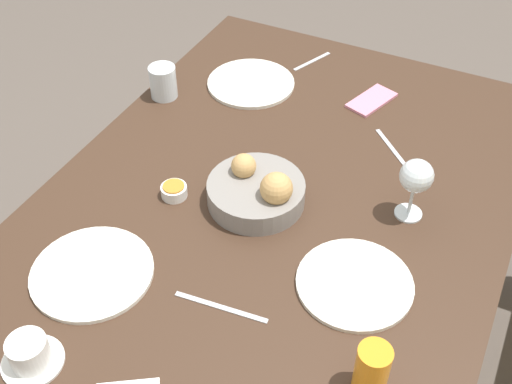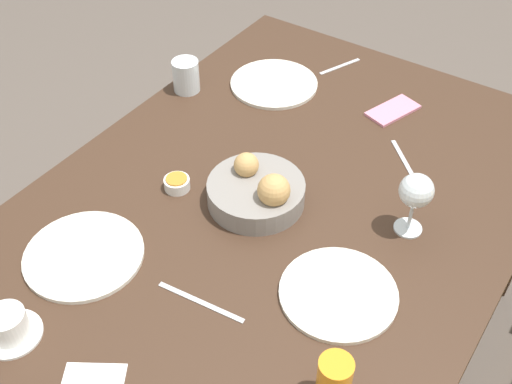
# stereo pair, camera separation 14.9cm
# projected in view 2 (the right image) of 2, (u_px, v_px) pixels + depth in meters

# --- Properties ---
(ground_plane) EXTENTS (10.00, 10.00, 0.00)m
(ground_plane) POSITION_uv_depth(u_px,v_px,m) (272.00, 365.00, 1.99)
(ground_plane) COLOR #564C44
(dining_table) EXTENTS (1.50, 1.06, 0.70)m
(dining_table) POSITION_uv_depth(u_px,v_px,m) (276.00, 224.00, 1.56)
(dining_table) COLOR #3D281C
(dining_table) RESTS_ON ground_plane
(bread_basket) EXTENTS (0.23, 0.23, 0.11)m
(bread_basket) POSITION_uv_depth(u_px,v_px,m) (257.00, 191.00, 1.48)
(bread_basket) COLOR gray
(bread_basket) RESTS_ON dining_table
(plate_near_left) EXTENTS (0.25, 0.25, 0.01)m
(plate_near_left) POSITION_uv_depth(u_px,v_px,m) (274.00, 84.00, 1.86)
(plate_near_left) COLOR silver
(plate_near_left) RESTS_ON dining_table
(plate_near_right) EXTENTS (0.26, 0.26, 0.01)m
(plate_near_right) POSITION_uv_depth(u_px,v_px,m) (84.00, 255.00, 1.38)
(plate_near_right) COLOR silver
(plate_near_right) RESTS_ON dining_table
(plate_far_center) EXTENTS (0.24, 0.24, 0.01)m
(plate_far_center) POSITION_uv_depth(u_px,v_px,m) (338.00, 293.00, 1.30)
(plate_far_center) COLOR silver
(plate_far_center) RESTS_ON dining_table
(juice_glass) EXTENTS (0.06, 0.06, 0.12)m
(juice_glass) POSITION_uv_depth(u_px,v_px,m) (334.00, 382.00, 1.10)
(juice_glass) COLOR orange
(juice_glass) RESTS_ON dining_table
(water_tumbler) EXTENTS (0.08, 0.08, 0.09)m
(water_tumbler) POSITION_uv_depth(u_px,v_px,m) (186.00, 76.00, 1.82)
(water_tumbler) COLOR silver
(water_tumbler) RESTS_ON dining_table
(wine_glass) EXTENTS (0.08, 0.08, 0.16)m
(wine_glass) POSITION_uv_depth(u_px,v_px,m) (416.00, 193.00, 1.37)
(wine_glass) COLOR silver
(wine_glass) RESTS_ON dining_table
(coffee_cup) EXTENTS (0.12, 0.12, 0.06)m
(coffee_cup) POSITION_uv_depth(u_px,v_px,m) (9.00, 326.00, 1.22)
(coffee_cup) COLOR white
(coffee_cup) RESTS_ON dining_table
(jam_bowl_honey) EXTENTS (0.06, 0.06, 0.03)m
(jam_bowl_honey) POSITION_uv_depth(u_px,v_px,m) (177.00, 183.00, 1.53)
(jam_bowl_honey) COLOR white
(jam_bowl_honey) RESTS_ON dining_table
(fork_silver) EXTENTS (0.15, 0.15, 0.00)m
(fork_silver) POSITION_uv_depth(u_px,v_px,m) (407.00, 165.00, 1.60)
(fork_silver) COLOR #B7B7BC
(fork_silver) RESTS_ON dining_table
(knife_silver) EXTENTS (0.03, 0.20, 0.00)m
(knife_silver) POSITION_uv_depth(u_px,v_px,m) (201.00, 302.00, 1.29)
(knife_silver) COLOR #B7B7BC
(knife_silver) RESTS_ON dining_table
(spoon_coffee) EXTENTS (0.14, 0.07, 0.00)m
(spoon_coffee) POSITION_uv_depth(u_px,v_px,m) (340.00, 66.00, 1.94)
(spoon_coffee) COLOR #B7B7BC
(spoon_coffee) RESTS_ON dining_table
(cell_phone) EXTENTS (0.17, 0.12, 0.01)m
(cell_phone) POSITION_uv_depth(u_px,v_px,m) (393.00, 110.00, 1.77)
(cell_phone) COLOR pink
(cell_phone) RESTS_ON dining_table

